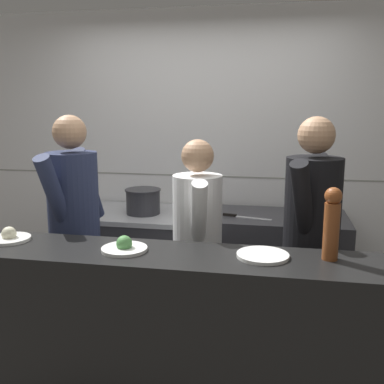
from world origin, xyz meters
name	(u,v)px	position (x,y,z in m)	size (l,w,h in m)	color
wall_back_tiled	(205,159)	(0.00, 1.57, 1.30)	(8.00, 0.06, 2.60)	white
oven_range	(137,261)	(-0.54, 1.17, 0.44)	(1.05, 0.71, 0.88)	#38383D
prep_counter	(271,269)	(0.62, 1.17, 0.45)	(1.19, 0.65, 0.90)	#38383D
pass_counter	(167,344)	(0.08, -0.24, 0.51)	(2.72, 0.45, 1.03)	black
stock_pot	(143,201)	(-0.46, 1.13, 0.99)	(0.30, 0.30, 0.21)	#2D2D33
chefs_knife	(242,217)	(0.38, 1.07, 0.91)	(0.39, 0.12, 0.02)	#B7BABF
plated_dish_main	(9,237)	(-0.85, -0.18, 1.04)	(0.24, 0.24, 0.08)	white
plated_dish_appetiser	(124,247)	(-0.15, -0.23, 1.05)	(0.25, 0.25, 0.09)	white
plated_dish_dessert	(263,255)	(0.58, -0.20, 1.03)	(0.27, 0.27, 0.02)	white
pepper_mill	(332,222)	(0.91, -0.17, 1.22)	(0.09, 0.09, 0.37)	brown
chef_head_cook	(74,226)	(-0.74, 0.40, 0.96)	(0.39, 0.75, 1.72)	black
chef_sous	(197,246)	(0.14, 0.37, 0.88)	(0.38, 0.69, 1.57)	black
chef_line	(311,238)	(0.87, 0.42, 0.96)	(0.45, 0.74, 1.72)	black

